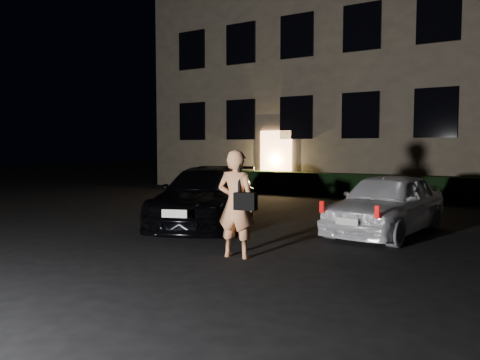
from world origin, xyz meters
The scene contains 6 objects.
ground centered at (0.00, 0.00, 0.00)m, with size 80.00×80.00×0.00m, color black.
building centered at (0.00, 14.99, 6.00)m, with size 20.00×8.11×12.00m.
hedge centered at (0.00, 10.50, 0.42)m, with size 15.00×0.70×0.85m, color black.
sedan centered at (-1.11, 2.76, 0.67)m, with size 3.42×4.99×1.34m.
hatch centered at (2.84, 3.74, 0.65)m, with size 1.99×3.96×1.29m.
man centered at (1.27, 0.28, 0.90)m, with size 0.78×0.51×1.78m.
Camera 1 is at (5.34, -6.21, 1.83)m, focal length 35.00 mm.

